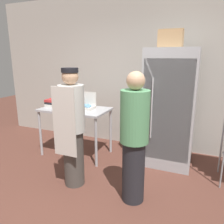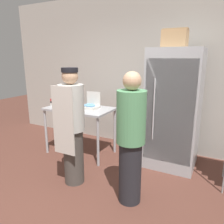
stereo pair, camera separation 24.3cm
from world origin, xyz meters
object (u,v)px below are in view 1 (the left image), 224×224
Objects in this scene: person_baker at (72,127)px; person_customer at (134,138)px; donut_box at (86,106)px; cardboard_storage_box at (171,39)px; refrigerator at (169,108)px; blender_pitcher at (72,99)px; binder_stack at (55,103)px.

person_baker is 0.87m from person_customer.
donut_box is 0.18× the size of person_customer.
person_customer is at bearing -98.68° from cardboard_storage_box.
cardboard_storage_box is at bearing 10.38° from donut_box.
donut_box is 1.50m from person_customer.
refrigerator is 5.24× the size of cardboard_storage_box.
person_customer is at bearing -34.55° from blender_pitcher.
refrigerator is at bearing 47.01° from person_baker.
person_baker is at bearing -132.99° from refrigerator.
blender_pitcher is (-1.78, -0.14, 0.05)m from refrigerator.
person_customer is at bearing -26.31° from binder_stack.
blender_pitcher is 0.82× the size of cardboard_storage_box.
person_baker is (0.92, -0.86, -0.09)m from binder_stack.
donut_box is 0.41m from blender_pitcher.
person_baker is (0.30, -0.91, -0.07)m from donut_box.
donut_box is 0.97× the size of blender_pitcher.
person_baker reaches higher than person_customer.
refrigerator is 1.16× the size of person_baker.
person_customer is (0.87, -0.02, -0.03)m from person_baker.
cardboard_storage_box is (1.73, 0.12, 1.02)m from blender_pitcher.
person_customer is at bearing -38.72° from donut_box.
person_customer is (-0.18, -1.18, -1.20)m from cardboard_storage_box.
binder_stack is (-0.25, -0.18, -0.06)m from blender_pitcher.
cardboard_storage_box is 1.70m from person_customer.
refrigerator is 6.39× the size of blender_pitcher.
person_customer reaches higher than donut_box.
donut_box is 0.79× the size of cardboard_storage_box.
donut_box is 1.76m from cardboard_storage_box.
cardboard_storage_box is at bearing 81.32° from person_customer.
refrigerator is 5.92× the size of binder_stack.
donut_box is 0.18× the size of person_baker.
binder_stack is at bearing -144.04° from blender_pitcher.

